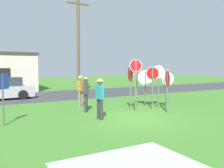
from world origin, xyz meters
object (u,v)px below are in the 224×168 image
(stop_sign_leaning_left, at_px, (168,84))
(stop_sign_tallest, at_px, (167,82))
(person_near_signs, at_px, (81,89))
(stop_sign_leaning_right, at_px, (136,78))
(stop_sign_low_front, at_px, (131,79))
(info_panel_leftmost, at_px, (3,90))
(stop_sign_nearest, at_px, (145,82))
(stop_sign_rear_right, at_px, (152,81))
(stop_sign_far_back, at_px, (158,79))
(stop_sign_rear_left, at_px, (137,79))
(person_in_teal, at_px, (100,97))
(utility_pole, at_px, (78,43))
(parked_car_on_street, at_px, (0,89))
(person_holding_notes, at_px, (86,92))
(stop_sign_center_cluster, at_px, (168,84))

(stop_sign_leaning_left, distance_m, stop_sign_tallest, 0.72)
(person_near_signs, bearing_deg, stop_sign_leaning_right, -56.36)
(stop_sign_low_front, bearing_deg, info_panel_leftmost, -176.76)
(stop_sign_low_front, distance_m, person_near_signs, 2.94)
(stop_sign_nearest, bearing_deg, stop_sign_tallest, -83.33)
(stop_sign_nearest, xyz_separation_m, info_panel_leftmost, (-7.39, -0.85, -0.02))
(stop_sign_low_front, bearing_deg, stop_sign_rear_right, -21.25)
(stop_sign_tallest, distance_m, stop_sign_nearest, 1.55)
(stop_sign_low_front, bearing_deg, stop_sign_far_back, -4.61)
(stop_sign_far_back, xyz_separation_m, stop_sign_tallest, (-0.22, -0.88, -0.09))
(stop_sign_rear_left, xyz_separation_m, stop_sign_tallest, (0.99, -1.21, -0.12))
(stop_sign_tallest, relative_size, person_near_signs, 1.24)
(info_panel_leftmost, bearing_deg, stop_sign_leaning_right, -1.90)
(stop_sign_rear_left, relative_size, person_in_teal, 1.33)
(person_in_teal, bearing_deg, utility_pole, 73.63)
(parked_car_on_street, distance_m, person_in_teal, 9.42)
(stop_sign_tallest, xyz_separation_m, person_in_teal, (-3.90, -0.20, -0.49))
(stop_sign_leaning_right, relative_size, stop_sign_nearest, 1.27)
(stop_sign_leaning_right, height_order, person_in_teal, stop_sign_leaning_right)
(utility_pole, height_order, stop_sign_leaning_left, utility_pole)
(stop_sign_leaning_right, xyz_separation_m, stop_sign_far_back, (1.79, 0.40, -0.14))
(person_holding_notes, bearing_deg, person_near_signs, 77.17)
(stop_sign_center_cluster, bearing_deg, person_holding_notes, 148.28)
(utility_pole, distance_m, stop_sign_leaning_right, 8.81)
(parked_car_on_street, xyz_separation_m, person_near_signs, (3.64, -5.48, 0.30))
(stop_sign_rear_right, relative_size, info_panel_leftmost, 1.12)
(stop_sign_leaning_right, distance_m, person_near_signs, 3.35)
(person_in_teal, relative_size, person_near_signs, 1.00)
(parked_car_on_street, height_order, stop_sign_tallest, stop_sign_tallest)
(utility_pole, xyz_separation_m, stop_sign_low_front, (-0.31, -7.93, -2.48))
(utility_pole, distance_m, stop_sign_rear_left, 8.14)
(person_holding_notes, distance_m, info_panel_leftmost, 3.97)
(info_panel_leftmost, bearing_deg, stop_sign_rear_left, 4.60)
(utility_pole, height_order, stop_sign_low_front, utility_pole)
(stop_sign_tallest, distance_m, stop_sign_low_front, 1.83)
(stop_sign_far_back, relative_size, info_panel_leftmost, 1.15)
(stop_sign_rear_right, bearing_deg, person_near_signs, 138.65)
(stop_sign_far_back, relative_size, stop_sign_nearest, 1.13)
(parked_car_on_street, bearing_deg, stop_sign_leaning_left, -47.47)
(stop_sign_rear_right, height_order, stop_sign_leaning_left, stop_sign_rear_right)
(stop_sign_leaning_right, distance_m, stop_sign_tallest, 1.66)
(parked_car_on_street, bearing_deg, stop_sign_leaning_right, -56.42)
(stop_sign_center_cluster, xyz_separation_m, person_holding_notes, (-3.40, 2.10, -0.44))
(stop_sign_leaning_left, xyz_separation_m, info_panel_leftmost, (-8.08, 0.21, 0.08))
(stop_sign_low_front, height_order, person_holding_notes, stop_sign_low_front)
(stop_sign_tallest, xyz_separation_m, person_near_signs, (-3.39, 3.21, -0.49))
(stop_sign_leaning_left, bearing_deg, stop_sign_leaning_right, 179.66)
(stop_sign_far_back, relative_size, person_in_teal, 1.33)
(stop_sign_leaning_right, relative_size, stop_sign_low_front, 1.13)
(utility_pole, bearing_deg, stop_sign_nearest, -82.09)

